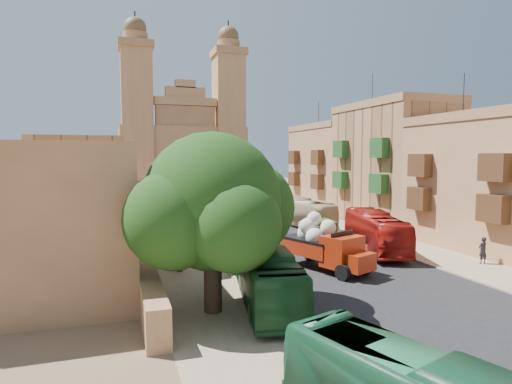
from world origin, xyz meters
TOP-DOWN VIEW (x-y plane):
  - ground at (0.00, 0.00)m, footprint 260.00×260.00m
  - road_surface at (0.00, 30.00)m, footprint 14.00×140.00m
  - sidewalk_east at (9.50, 30.00)m, footprint 5.00×140.00m
  - sidewalk_west at (-9.50, 30.00)m, footprint 5.00×140.00m
  - kerb_east at (7.00, 30.00)m, footprint 0.25×140.00m
  - kerb_west at (-7.00, 30.00)m, footprint 0.25×140.00m
  - townhouse_b at (15.95, 11.00)m, footprint 9.00×14.00m
  - townhouse_c at (15.95, 25.00)m, footprint 9.00×14.00m
  - townhouse_d at (15.95, 39.00)m, footprint 9.00×14.00m
  - west_wall at (-12.50, 20.00)m, footprint 1.00×40.00m
  - west_building_low at (-18.00, 18.00)m, footprint 10.00×28.00m
  - west_building_mid at (-18.00, 44.00)m, footprint 10.00×22.00m
  - church at (-0.00, 78.61)m, footprint 28.00×22.50m
  - ficus_tree at (-9.42, 4.01)m, footprint 8.91×8.20m
  - street_tree_a at (-10.00, 12.00)m, footprint 3.06×3.06m
  - street_tree_b at (-10.00, 24.00)m, footprint 2.96×2.96m
  - street_tree_c at (-10.00, 36.00)m, footprint 3.27×3.27m
  - street_tree_d at (-10.00, 48.00)m, footprint 2.81×2.81m
  - red_truck at (-0.53, 9.38)m, footprint 4.63×7.04m
  - olive_pickup at (4.53, 20.00)m, footprint 2.49×4.45m
  - bus_green_north at (-6.50, 4.62)m, footprint 4.41×10.86m
  - bus_red_east at (6.25, 13.64)m, footprint 5.96×11.48m
  - bus_cream_east at (5.49, 26.71)m, footprint 3.59×11.27m
  - car_blue_a at (-3.49, 12.61)m, footprint 2.13×4.34m
  - car_white_a at (-4.27, 35.80)m, footprint 2.26×3.62m
  - car_cream at (3.80, 29.35)m, footprint 3.41×4.63m
  - car_dkblue at (-5.00, 40.78)m, footprint 2.23×4.00m
  - car_white_b at (1.62, 34.19)m, footprint 1.65×3.40m
  - car_blue_b at (-2.91, 55.50)m, footprint 1.60×3.47m
  - pedestrian_a at (11.00, 7.27)m, footprint 0.73×0.50m
  - pedestrian_c at (9.94, 20.59)m, footprint 0.66×1.05m

SIDE VIEW (x-z plane):
  - ground at x=0.00m, z-range 0.00..0.00m
  - road_surface at x=0.00m, z-range 0.00..0.01m
  - sidewalk_east at x=9.50m, z-range 0.00..0.01m
  - sidewalk_west at x=-9.50m, z-range 0.00..0.01m
  - kerb_east at x=7.00m, z-range 0.00..0.12m
  - kerb_west at x=-7.00m, z-range 0.00..0.12m
  - car_dkblue at x=-5.00m, z-range 0.00..1.09m
  - car_blue_b at x=-2.91m, z-range 0.00..1.10m
  - car_white_b at x=1.62m, z-range 0.00..1.12m
  - car_white_a at x=-4.27m, z-range 0.00..1.12m
  - car_cream at x=3.80m, z-range 0.00..1.17m
  - car_blue_a at x=-3.49m, z-range 0.00..1.43m
  - pedestrian_c at x=9.94m, z-range 0.00..1.67m
  - olive_pickup at x=4.53m, z-range -0.02..1.72m
  - west_wall at x=-12.50m, z-range 0.00..1.80m
  - pedestrian_a at x=11.00m, z-range 0.00..1.95m
  - bus_green_north at x=-6.50m, z-range 0.00..2.95m
  - bus_cream_east at x=5.49m, z-range 0.00..3.09m
  - bus_red_east at x=6.25m, z-range 0.00..3.13m
  - red_truck at x=-0.53m, z-range -0.23..3.66m
  - street_tree_d at x=-10.00m, z-range 0.72..5.05m
  - street_tree_b at x=-10.00m, z-range 0.77..5.32m
  - street_tree_a at x=-10.00m, z-range 0.79..5.50m
  - street_tree_c at x=-10.00m, z-range 0.85..5.87m
  - west_building_low at x=-18.00m, z-range 0.00..8.40m
  - west_building_mid at x=-18.00m, z-range 0.00..10.00m
  - ficus_tree at x=-9.42m, z-range 0.81..9.72m
  - townhouse_b at x=15.95m, z-range -1.79..13.11m
  - townhouse_d at x=15.95m, z-range -1.79..14.11m
  - townhouse_c at x=15.95m, z-range -1.79..15.61m
  - church at x=0.00m, z-range -8.63..27.67m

